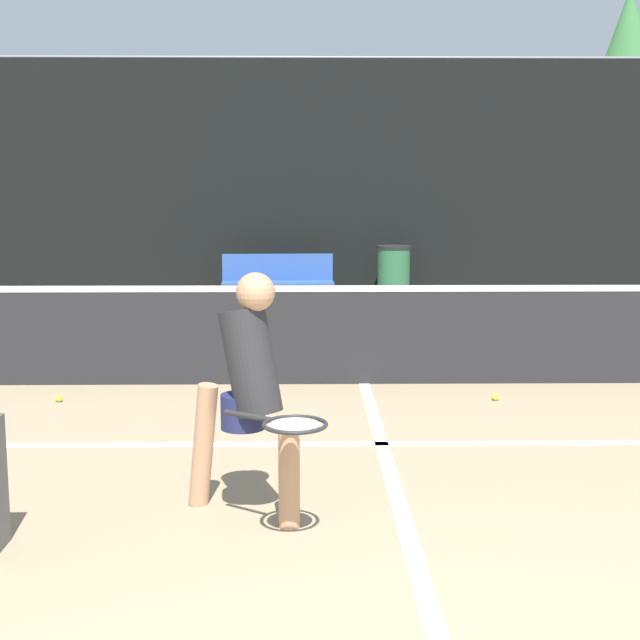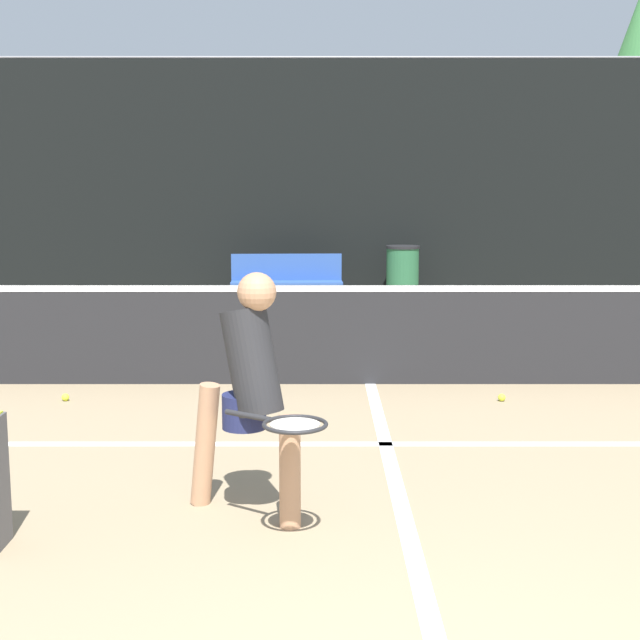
% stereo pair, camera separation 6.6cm
% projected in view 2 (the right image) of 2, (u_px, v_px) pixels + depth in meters
% --- Properties ---
extents(court_service_line, '(8.25, 0.10, 0.01)m').
position_uv_depth(court_service_line, '(382.00, 444.00, 6.54)').
color(court_service_line, white).
rests_on(court_service_line, ground).
extents(court_center_mark, '(0.10, 5.62, 0.01)m').
position_uv_depth(court_center_mark, '(391.00, 480.00, 5.75)').
color(court_center_mark, white).
rests_on(court_center_mark, ground).
extents(net, '(11.09, 0.09, 1.07)m').
position_uv_depth(net, '(367.00, 331.00, 8.45)').
color(net, slate).
rests_on(net, ground).
extents(fence_back, '(24.00, 0.06, 3.83)m').
position_uv_depth(fence_back, '(347.00, 183.00, 13.87)').
color(fence_back, black).
rests_on(fence_back, ground).
extents(player_practicing, '(0.91, 0.98, 1.42)m').
position_uv_depth(player_practicing, '(247.00, 385.00, 4.98)').
color(player_practicing, tan).
rests_on(player_practicing, ground).
extents(tennis_ball_scattered_5, '(0.07, 0.07, 0.07)m').
position_uv_depth(tennis_ball_scattered_5, '(61.00, 398.00, 7.84)').
color(tennis_ball_scattered_5, '#D1E033').
rests_on(tennis_ball_scattered_5, ground).
extents(tennis_ball_scattered_7, '(0.07, 0.07, 0.07)m').
position_uv_depth(tennis_ball_scattered_7, '(498.00, 397.00, 7.84)').
color(tennis_ball_scattered_7, '#D1E033').
rests_on(tennis_ball_scattered_7, ground).
extents(courtside_bench, '(1.68, 0.46, 0.86)m').
position_uv_depth(courtside_bench, '(283.00, 280.00, 13.35)').
color(courtside_bench, '#2D519E').
rests_on(courtside_bench, ground).
extents(trash_bin, '(0.52, 0.52, 0.97)m').
position_uv_depth(trash_bin, '(399.00, 278.00, 13.56)').
color(trash_bin, '#28603D').
rests_on(trash_bin, ground).
extents(parked_car, '(1.61, 4.22, 1.39)m').
position_uv_depth(parked_car, '(176.00, 253.00, 17.27)').
color(parked_car, black).
rests_on(parked_car, ground).
extents(tree_west, '(2.52, 2.52, 6.73)m').
position_uv_depth(tree_west, '(635.00, 69.00, 22.07)').
color(tree_west, brown).
rests_on(tree_west, ground).
extents(building_far, '(36.00, 2.40, 5.41)m').
position_uv_depth(building_far, '(330.00, 162.00, 31.60)').
color(building_far, '#B2ADA3').
rests_on(building_far, ground).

